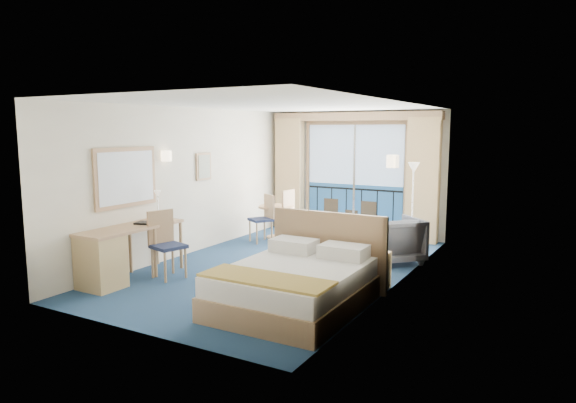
# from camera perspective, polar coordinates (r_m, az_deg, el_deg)

# --- Properties ---
(floor) EXTENTS (6.50, 6.50, 0.00)m
(floor) POSITION_cam_1_polar(r_m,az_deg,el_deg) (8.75, -0.76, -7.26)
(floor) COLOR navy
(floor) RESTS_ON ground
(room_walls) EXTENTS (4.04, 6.54, 2.72)m
(room_walls) POSITION_cam_1_polar(r_m,az_deg,el_deg) (8.45, -0.78, 4.45)
(room_walls) COLOR beige
(room_walls) RESTS_ON ground
(balcony_door) EXTENTS (2.36, 0.03, 2.52)m
(balcony_door) POSITION_cam_1_polar(r_m,az_deg,el_deg) (11.40, 7.34, 2.10)
(balcony_door) COLOR navy
(balcony_door) RESTS_ON room_walls
(curtain_left) EXTENTS (0.65, 0.22, 2.55)m
(curtain_left) POSITION_cam_1_polar(r_m,az_deg,el_deg) (11.92, 0.19, 3.07)
(curtain_left) COLOR #D7B177
(curtain_left) RESTS_ON room_walls
(curtain_right) EXTENTS (0.65, 0.22, 2.55)m
(curtain_right) POSITION_cam_1_polar(r_m,az_deg,el_deg) (10.76, 14.77, 2.27)
(curtain_right) COLOR #D7B177
(curtain_right) RESTS_ON room_walls
(pelmet) EXTENTS (3.80, 0.25, 0.18)m
(pelmet) POSITION_cam_1_polar(r_m,az_deg,el_deg) (11.23, 7.28, 9.36)
(pelmet) COLOR tan
(pelmet) RESTS_ON room_walls
(mirror) EXTENTS (0.05, 1.25, 0.95)m
(mirror) POSITION_cam_1_polar(r_m,az_deg,el_deg) (8.53, -17.55, 2.57)
(mirror) COLOR tan
(mirror) RESTS_ON room_walls
(wall_print) EXTENTS (0.04, 0.42, 0.52)m
(wall_print) POSITION_cam_1_polar(r_m,az_deg,el_deg) (9.95, -9.35, 3.86)
(wall_print) COLOR tan
(wall_print) RESTS_ON room_walls
(sconce_left) EXTENTS (0.18, 0.18, 0.18)m
(sconce_left) POSITION_cam_1_polar(r_m,az_deg,el_deg) (9.12, -13.36, 4.95)
(sconce_left) COLOR beige
(sconce_left) RESTS_ON room_walls
(sconce_right) EXTENTS (0.18, 0.18, 0.18)m
(sconce_right) POSITION_cam_1_polar(r_m,az_deg,el_deg) (7.52, 11.56, 4.40)
(sconce_right) COLOR beige
(sconce_right) RESTS_ON room_walls
(bed) EXTENTS (1.78, 2.12, 1.12)m
(bed) POSITION_cam_1_polar(r_m,az_deg,el_deg) (6.76, 0.92, -9.11)
(bed) COLOR tan
(bed) RESTS_ON ground
(nightstand) EXTENTS (0.42, 0.40, 0.54)m
(nightstand) POSITION_cam_1_polar(r_m,az_deg,el_deg) (7.61, 9.46, -7.58)
(nightstand) COLOR tan
(nightstand) RESTS_ON ground
(phone) EXTENTS (0.21, 0.17, 0.09)m
(phone) POSITION_cam_1_polar(r_m,az_deg,el_deg) (7.50, 9.04, -5.29)
(phone) COLOR silver
(phone) RESTS_ON nightstand
(armchair) EXTENTS (1.22, 1.22, 0.80)m
(armchair) POSITION_cam_1_polar(r_m,az_deg,el_deg) (9.15, 11.71, -4.17)
(armchair) COLOR #4B4E5B
(armchair) RESTS_ON ground
(floor_lamp) EXTENTS (0.23, 0.23, 1.69)m
(floor_lamp) POSITION_cam_1_polar(r_m,az_deg,el_deg) (9.90, 13.75, 1.87)
(floor_lamp) COLOR silver
(floor_lamp) RESTS_ON ground
(desk) EXTENTS (0.60, 1.76, 0.82)m
(desk) POSITION_cam_1_polar(r_m,az_deg,el_deg) (8.04, -19.37, -5.73)
(desk) COLOR tan
(desk) RESTS_ON ground
(desk_chair) EXTENTS (0.56, 0.56, 1.05)m
(desk_chair) POSITION_cam_1_polar(r_m,az_deg,el_deg) (8.25, -13.49, -4.18)
(desk_chair) COLOR #1E2646
(desk_chair) RESTS_ON ground
(folder) EXTENTS (0.36, 0.31, 0.03)m
(folder) POSITION_cam_1_polar(r_m,az_deg,el_deg) (8.42, -15.52, -2.31)
(folder) COLOR black
(folder) RESTS_ON desk
(desk_lamp) EXTENTS (0.12, 0.12, 0.45)m
(desk_lamp) POSITION_cam_1_polar(r_m,az_deg,el_deg) (8.78, -14.28, 0.31)
(desk_lamp) COLOR silver
(desk_lamp) RESTS_ON desk
(round_table) EXTENTS (0.76, 0.76, 0.69)m
(round_table) POSITION_cam_1_polar(r_m,az_deg,el_deg) (10.95, -1.31, -1.35)
(round_table) COLOR tan
(round_table) RESTS_ON ground
(table_chair_a) EXTENTS (0.48, 0.47, 1.05)m
(table_chair_a) POSITION_cam_1_polar(r_m,az_deg,el_deg) (10.72, 0.59, -1.18)
(table_chair_a) COLOR #1E2646
(table_chair_a) RESTS_ON ground
(table_chair_b) EXTENTS (0.58, 0.58, 0.97)m
(table_chair_b) POSITION_cam_1_polar(r_m,az_deg,el_deg) (10.57, -2.64, -1.55)
(table_chair_b) COLOR #1E2646
(table_chair_b) RESTS_ON ground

